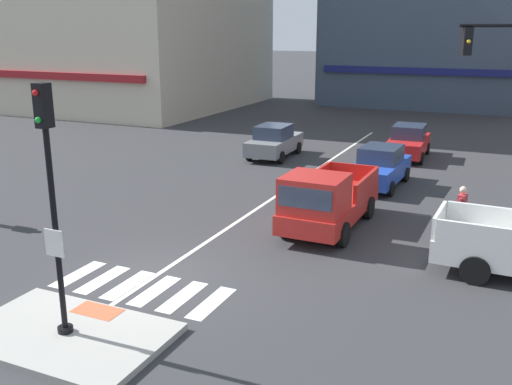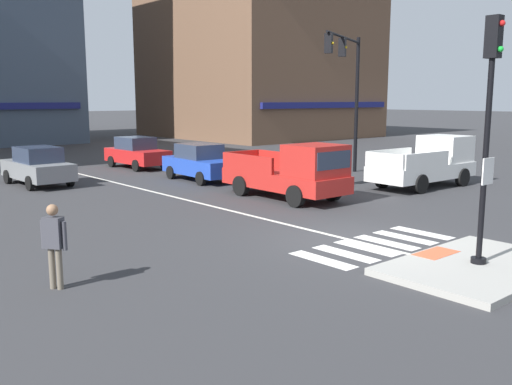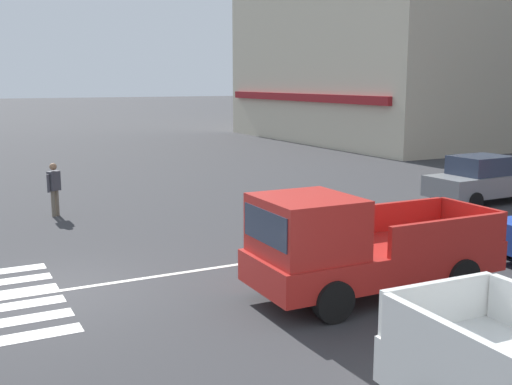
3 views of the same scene
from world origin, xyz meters
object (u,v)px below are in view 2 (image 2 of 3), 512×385
(traffic_light_mast, at_px, (349,78))
(pedestrian_at_curb_left, at_px, (54,240))
(car_grey_westbound_distant, at_px, (38,166))
(pedestrian_waiting_far_side, at_px, (343,163))
(car_blue_eastbound_far, at_px, (201,162))
(car_red_eastbound_distant, at_px, (137,153))
(signal_pole, at_px, (488,119))
(pickup_truck_red_eastbound_mid, at_px, (293,173))
(pickup_truck_white_cross_right, at_px, (429,163))

(traffic_light_mast, xyz_separation_m, pedestrian_at_curb_left, (-16.77, -6.96, -3.60))
(car_grey_westbound_distant, relative_size, pedestrian_waiting_far_side, 2.49)
(pedestrian_at_curb_left, xyz_separation_m, pedestrian_waiting_far_side, (14.21, 4.99, 0.00))
(car_blue_eastbound_far, distance_m, car_red_eastbound_distant, 5.97)
(traffic_light_mast, relative_size, pedestrian_at_curb_left, 3.94)
(car_grey_westbound_distant, bearing_deg, signal_pole, -80.99)
(pickup_truck_red_eastbound_mid, bearing_deg, car_blue_eastbound_far, 87.34)
(pickup_truck_red_eastbound_mid, xyz_separation_m, pedestrian_at_curb_left, (-10.24, -3.95, 0.00))
(signal_pole, relative_size, car_blue_eastbound_far, 1.23)
(car_red_eastbound_distant, height_order, car_grey_westbound_distant, same)
(traffic_light_mast, height_order, car_grey_westbound_distant, traffic_light_mast)
(pickup_truck_red_eastbound_mid, height_order, pickup_truck_white_cross_right, same)
(pickup_truck_white_cross_right, bearing_deg, pedestrian_waiting_far_side, 136.69)
(car_blue_eastbound_far, height_order, pickup_truck_white_cross_right, pickup_truck_white_cross_right)
(signal_pole, height_order, traffic_light_mast, traffic_light_mast)
(signal_pole, bearing_deg, pedestrian_waiting_far_side, 54.75)
(car_red_eastbound_distant, distance_m, pickup_truck_red_eastbound_mid, 12.20)
(traffic_light_mast, relative_size, car_grey_westbound_distant, 1.59)
(signal_pole, relative_size, pickup_truck_red_eastbound_mid, 1.00)
(traffic_light_mast, xyz_separation_m, car_blue_eastbound_far, (-6.24, 3.21, -3.77))
(pickup_truck_red_eastbound_mid, bearing_deg, pedestrian_at_curb_left, -158.91)
(traffic_light_mast, distance_m, pedestrian_at_curb_left, 18.51)
(car_blue_eastbound_far, relative_size, car_red_eastbound_distant, 1.00)
(car_blue_eastbound_far, distance_m, pedestrian_at_curb_left, 14.64)
(car_grey_westbound_distant, bearing_deg, pedestrian_at_curb_left, -108.31)
(car_blue_eastbound_far, bearing_deg, car_red_eastbound_distant, 89.28)
(car_red_eastbound_distant, distance_m, pedestrian_waiting_far_side, 11.72)
(pedestrian_at_curb_left, relative_size, pedestrian_waiting_far_side, 1.00)
(car_red_eastbound_distant, bearing_deg, traffic_light_mast, -56.15)
(signal_pole, relative_size, pedestrian_waiting_far_side, 3.08)
(signal_pole, xyz_separation_m, car_blue_eastbound_far, (3.17, 14.88, -2.42))
(car_blue_eastbound_far, distance_m, pickup_truck_red_eastbound_mid, 6.23)
(car_grey_westbound_distant, distance_m, pickup_truck_white_cross_right, 16.53)
(car_grey_westbound_distant, relative_size, pedestrian_at_curb_left, 2.49)
(traffic_light_mast, height_order, pickup_truck_red_eastbound_mid, traffic_light_mast)
(car_blue_eastbound_far, distance_m, pickup_truck_white_cross_right, 9.90)
(car_grey_westbound_distant, height_order, pickup_truck_red_eastbound_mid, pickup_truck_red_eastbound_mid)
(pickup_truck_white_cross_right, xyz_separation_m, pedestrian_waiting_far_side, (-2.61, 2.46, 0.00))
(car_blue_eastbound_far, bearing_deg, traffic_light_mast, -27.27)
(pickup_truck_red_eastbound_mid, relative_size, pedestrian_waiting_far_side, 3.07)
(traffic_light_mast, xyz_separation_m, pickup_truck_white_cross_right, (0.06, -4.43, -3.60))
(pickup_truck_white_cross_right, relative_size, pedestrian_waiting_far_side, 3.09)
(pedestrian_at_curb_left, height_order, pedestrian_waiting_far_side, same)
(pickup_truck_red_eastbound_mid, distance_m, pedestrian_at_curb_left, 10.98)
(car_grey_westbound_distant, xyz_separation_m, pickup_truck_red_eastbound_mid, (5.77, -9.56, 0.17))
(signal_pole, distance_m, pedestrian_at_curb_left, 9.02)
(car_red_eastbound_distant, xyz_separation_m, pedestrian_waiting_far_side, (3.61, -11.15, 0.17))
(car_blue_eastbound_far, xyz_separation_m, pickup_truck_red_eastbound_mid, (-0.29, -6.22, 0.17))
(traffic_light_mast, bearing_deg, pedestrian_waiting_far_side, -142.37)
(pedestrian_waiting_far_side, bearing_deg, pickup_truck_white_cross_right, -43.31)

